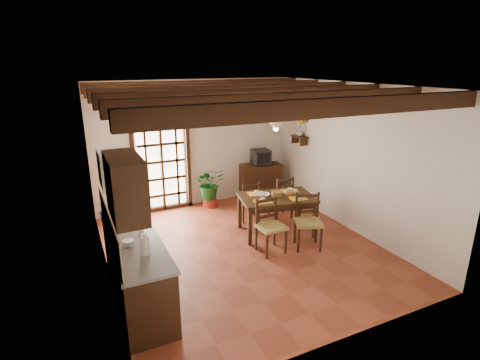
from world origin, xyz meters
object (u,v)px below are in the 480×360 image
pendant_lamp (276,124)px  chair_near_right (308,231)px  kitchen_counter (136,266)px  crt_tv (261,157)px  chair_far_left (249,208)px  dining_table (277,201)px  chair_near_left (270,236)px  chair_far_right (281,204)px  sideboard (260,181)px  potted_plant (210,182)px

pendant_lamp → chair_near_right: bearing=-76.7°
kitchen_counter → pendant_lamp: bearing=20.8°
crt_tv → pendant_lamp: pendant_lamp is taller
kitchen_counter → chair_near_right: bearing=4.0°
kitchen_counter → chair_far_left: kitchen_counter is taller
kitchen_counter → crt_tv: size_ratio=5.37×
dining_table → pendant_lamp: size_ratio=1.79×
chair_near_left → chair_far_right: 1.56m
chair_far_left → chair_far_right: (0.67, -0.14, 0.02)m
chair_near_left → chair_near_right: bearing=-13.7°
chair_far_left → pendant_lamp: bearing=117.4°
chair_near_left → chair_near_right: size_ratio=0.98×
chair_near_left → sideboard: (1.13, 2.48, 0.11)m
kitchen_counter → chair_far_left: bearing=33.4°
chair_near_left → chair_far_right: (0.95, 1.23, -0.01)m
chair_far_right → pendant_lamp: size_ratio=1.07×
potted_plant → kitchen_counter: bearing=-127.6°
crt_tv → chair_near_left: bearing=-109.8°
kitchen_counter → sideboard: (3.46, 2.83, -0.06)m
pendant_lamp → chair_near_left: bearing=-123.6°
chair_near_left → crt_tv: size_ratio=2.27×
dining_table → pendant_lamp: 1.44m
kitchen_counter → chair_far_right: 3.64m
chair_far_left → crt_tv: (0.86, 1.10, 0.75)m
chair_far_right → kitchen_counter: bearing=26.6°
potted_plant → crt_tv: bearing=1.2°
crt_tv → potted_plant: size_ratio=0.22×
potted_plant → dining_table: bearing=-70.4°
chair_near_right → sideboard: bearing=103.5°
chair_far_right → sideboard: (0.18, 1.25, 0.13)m
dining_table → chair_far_left: (-0.20, 0.75, -0.38)m
chair_far_left → potted_plant: potted_plant is taller
chair_far_left → kitchen_counter: bearing=43.9°
chair_near_right → crt_tv: bearing=103.5°
dining_table → sideboard: (0.66, 1.86, -0.23)m
chair_far_right → pendant_lamp: 1.93m
dining_table → chair_near_right: size_ratio=1.56×
dining_table → chair_near_left: 0.85m
sideboard → kitchen_counter: bearing=-131.0°
chair_far_right → dining_table: bearing=53.3°
chair_near_right → crt_tv: crt_tv is taller
pendant_lamp → sideboard: bearing=69.5°
kitchen_counter → sideboard: 4.47m
chair_near_left → pendant_lamp: pendant_lamp is taller
sideboard → crt_tv: crt_tv is taller
dining_table → chair_far_left: bearing=116.0°
chair_far_left → crt_tv: 1.58m
chair_near_left → chair_near_right: 0.69m
chair_near_left → potted_plant: (-0.18, 2.45, 0.27)m
chair_far_left → pendant_lamp: (0.20, -0.65, 1.81)m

